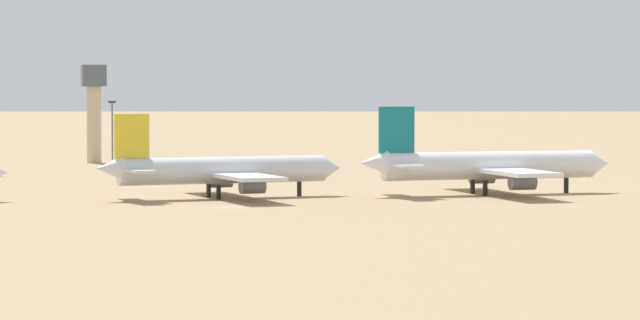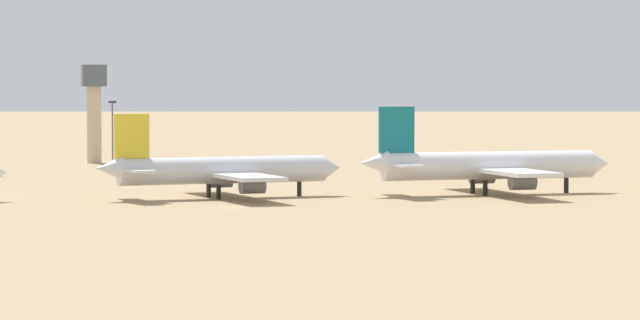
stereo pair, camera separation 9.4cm
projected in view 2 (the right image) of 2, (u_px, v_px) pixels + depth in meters
ground at (227, 207)px, 235.69m from camera, size 4000.00×4000.00×0.00m
ridge_east at (292, 54)px, 1276.43m from camera, size 299.19×205.46×79.43m
parked_jet_yellow_3 at (221, 170)px, 253.73m from camera, size 39.66×33.71×13.11m
parked_jet_teal_4 at (486, 166)px, 261.97m from camera, size 42.57×35.80×14.07m
control_tower at (94, 104)px, 364.18m from camera, size 5.20×5.20×21.70m
light_pole_mid at (112, 125)px, 380.62m from camera, size 1.80×0.50×13.54m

